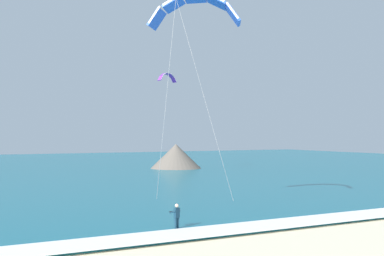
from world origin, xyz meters
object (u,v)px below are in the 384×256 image
object	(u,v)px
kite_primary	(195,8)
kite_distant	(167,76)
surfboard	(177,231)
kitesurfer	(177,216)

from	to	relation	value
kite_primary	kite_distant	distance (m)	37.23
kite_primary	kite_distant	xyz separation A→B (m)	(13.51, 34.69, -0.41)
surfboard	kite_distant	world-z (taller)	kite_distant
surfboard	kite_primary	xyz separation A→B (m)	(3.37, 4.13, 14.91)
kite_distant	surfboard	bearing A→B (deg)	-113.50
kite_distant	kite_primary	bearing A→B (deg)	-111.27
kitesurfer	kite_distant	xyz separation A→B (m)	(16.88, 38.80, 13.59)
surfboard	kite_primary	world-z (taller)	kite_primary
kite_primary	kite_distant	size ratio (longest dim) A/B	4.07
surfboard	kitesurfer	world-z (taller)	kitesurfer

